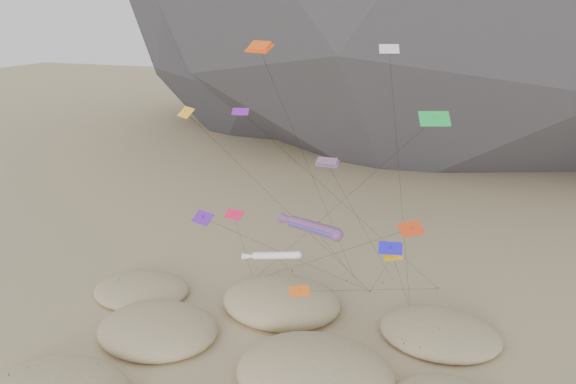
{
  "coord_description": "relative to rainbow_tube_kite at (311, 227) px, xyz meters",
  "views": [
    {
      "loc": [
        17.13,
        -38.86,
        33.4
      ],
      "look_at": [
        -1.09,
        12.0,
        15.52
      ],
      "focal_mm": 35.0,
      "sensor_mm": 36.0,
      "label": 1
    }
  ],
  "objects": [
    {
      "name": "rainbow_tube_kite",
      "position": [
        0.0,
        0.0,
        0.0
      ],
      "size": [
        8.18,
        17.91,
        13.57
      ],
      "color": "#DE4E17",
      "rests_on": "ground"
    },
    {
      "name": "dunes",
      "position": [
        -3.56,
        -6.72,
        -11.81
      ],
      "size": [
        48.07,
        34.82,
        4.15
      ],
      "color": "#CCB789",
      "rests_on": "ground"
    },
    {
      "name": "white_tube_kite",
      "position": [
        -2.86,
        -3.14,
        -2.22
      ],
      "size": [
        5.84,
        15.68,
        10.93
      ],
      "color": "white",
      "rests_on": "ground"
    },
    {
      "name": "multi_parafoil",
      "position": [
        1.28,
        1.3,
        6.23
      ],
      "size": [
        6.26,
        14.89,
        19.48
      ],
      "color": "red",
      "rests_on": "ground"
    },
    {
      "name": "delta_kites",
      "position": [
        0.92,
        -0.87,
        4.11
      ],
      "size": [
        27.35,
        21.89,
        30.07
      ],
      "color": "silver",
      "rests_on": "ground"
    },
    {
      "name": "kite_stakes",
      "position": [
        1.19,
        12.37,
        -12.41
      ],
      "size": [
        22.65,
        6.63,
        0.3
      ],
      "color": "#3F2D1E",
      "rests_on": "ground"
    },
    {
      "name": "orange_parafoil",
      "position": [
        -5.27,
        0.3,
        16.95
      ],
      "size": [
        9.08,
        14.35,
        30.39
      ],
      "color": "#F34A0C",
      "rests_on": "ground"
    },
    {
      "name": "dune_grass",
      "position": [
        -3.75,
        -6.5,
        -11.74
      ],
      "size": [
        42.35,
        30.24,
        1.51
      ],
      "color": "black",
      "rests_on": "ground"
    }
  ]
}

